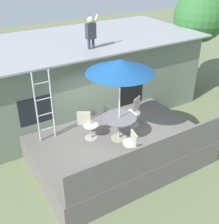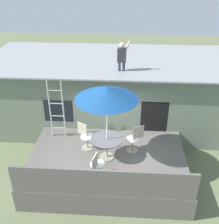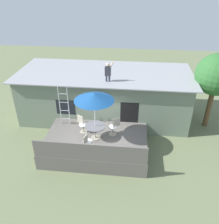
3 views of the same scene
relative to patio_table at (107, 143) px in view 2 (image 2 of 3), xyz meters
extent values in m
plane|color=#66704C|center=(0.01, 0.08, -1.39)|extent=(40.00, 40.00, 0.00)
cube|color=slate|center=(0.01, 3.68, 0.06)|extent=(10.00, 4.00, 2.90)
cube|color=#99999E|center=(0.01, 3.68, 1.54)|extent=(10.50, 4.50, 0.06)
cube|color=black|center=(-1.95, 1.69, 0.16)|extent=(1.10, 0.03, 0.90)
cube|color=black|center=(1.64, 1.69, -0.34)|extent=(1.00, 0.03, 2.00)
cube|color=#605B56|center=(0.01, 0.08, -0.99)|extent=(5.21, 3.61, 0.80)
cube|color=#605B56|center=(0.01, -1.68, -0.14)|extent=(5.11, 0.08, 0.90)
cylinder|color=#A59E8C|center=(0.00, 0.00, -0.57)|extent=(0.48, 0.48, 0.03)
cylinder|color=#A59E8C|center=(0.00, 0.00, -0.22)|extent=(0.07, 0.07, 0.71)
cylinder|color=#4C4C51|center=(0.00, 0.00, 0.14)|extent=(1.04, 1.04, 0.03)
cylinder|color=silver|center=(0.00, 0.00, 0.61)|extent=(0.04, 0.04, 2.40)
cone|color=#194C8C|center=(0.00, 0.00, 1.76)|extent=(1.90, 1.90, 0.38)
cylinder|color=silver|center=(-2.10, 1.14, 0.51)|extent=(0.04, 0.04, 2.20)
cylinder|color=silver|center=(-1.62, 1.14, 0.51)|extent=(0.04, 0.04, 2.20)
cylinder|color=silver|center=(-1.86, 1.14, -0.24)|extent=(0.48, 0.03, 0.03)
cylinder|color=silver|center=(-1.86, 1.14, 0.26)|extent=(0.48, 0.03, 0.03)
cylinder|color=silver|center=(-1.86, 1.14, 0.76)|extent=(0.48, 0.03, 0.03)
cylinder|color=silver|center=(-1.86, 1.14, 1.26)|extent=(0.48, 0.03, 0.03)
cylinder|color=#33384C|center=(0.29, 2.34, 1.74)|extent=(0.10, 0.10, 0.34)
cylinder|color=#33384C|center=(0.45, 2.34, 1.74)|extent=(0.10, 0.10, 0.34)
cube|color=#333338|center=(0.37, 2.34, 2.16)|extent=(0.32, 0.20, 0.50)
sphere|color=beige|center=(0.37, 2.34, 2.52)|extent=(0.20, 0.20, 0.20)
cylinder|color=beige|center=(0.55, 2.34, 2.46)|extent=(0.26, 0.08, 0.44)
cylinder|color=#A59E8C|center=(-0.71, 0.46, -0.58)|extent=(0.40, 0.40, 0.02)
cylinder|color=#A59E8C|center=(-0.71, 0.46, -0.36)|extent=(0.06, 0.06, 0.44)
cylinder|color=silver|center=(-0.71, 0.46, -0.13)|extent=(0.44, 0.44, 0.04)
cube|color=#A59E8C|center=(-0.88, 0.57, 0.11)|extent=(0.36, 0.25, 0.44)
cylinder|color=#A59E8C|center=(0.84, 0.42, -0.58)|extent=(0.40, 0.40, 0.02)
cylinder|color=#A59E8C|center=(0.84, 0.42, -0.36)|extent=(0.06, 0.06, 0.44)
cylinder|color=silver|center=(0.84, 0.42, -0.13)|extent=(0.44, 0.44, 0.04)
cube|color=#A59E8C|center=(1.02, 0.51, 0.11)|extent=(0.38, 0.21, 0.44)
cylinder|color=#A59E8C|center=(-0.22, -0.93, -0.58)|extent=(0.40, 0.40, 0.02)
cylinder|color=#A59E8C|center=(-0.22, -0.93, -0.36)|extent=(0.06, 0.06, 0.44)
cylinder|color=silver|center=(-0.22, -0.93, -0.13)|extent=(0.44, 0.44, 0.04)
cube|color=#A59E8C|center=(-0.26, -1.12, 0.11)|extent=(0.13, 0.40, 0.44)
camera|label=1|loc=(-4.12, -6.19, 4.51)|focal=46.70mm
camera|label=2|loc=(0.56, -7.22, 5.21)|focal=44.21mm
camera|label=3|loc=(1.77, -9.60, 6.61)|focal=37.80mm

